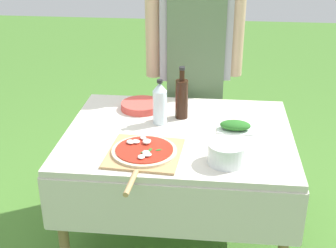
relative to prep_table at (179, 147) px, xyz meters
name	(u,v)px	position (x,y,z in m)	size (l,w,h in m)	color
ground_plane	(178,243)	(0.00, 0.00, -0.65)	(12.00, 12.00, 0.00)	#477A2D
prep_table	(179,147)	(0.00, 0.00, 0.00)	(1.20, 0.97, 0.74)	beige
person_cook	(194,54)	(0.04, 0.66, 0.32)	(0.61, 0.25, 1.64)	#4C4C51
pizza_on_peel	(144,152)	(-0.14, -0.28, 0.11)	(0.36, 0.54, 0.05)	tan
oil_bottle	(181,98)	(0.00, 0.18, 0.21)	(0.07, 0.07, 0.30)	black
water_bottle	(160,103)	(-0.11, 0.09, 0.21)	(0.08, 0.08, 0.25)	silver
herb_container	(235,126)	(0.30, 0.04, 0.12)	(0.19, 0.12, 0.05)	silver
mixing_tub	(227,153)	(0.25, -0.31, 0.14)	(0.18, 0.18, 0.10)	silver
plate_stack	(141,106)	(-0.24, 0.28, 0.11)	(0.24, 0.24, 0.04)	#DB4C42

